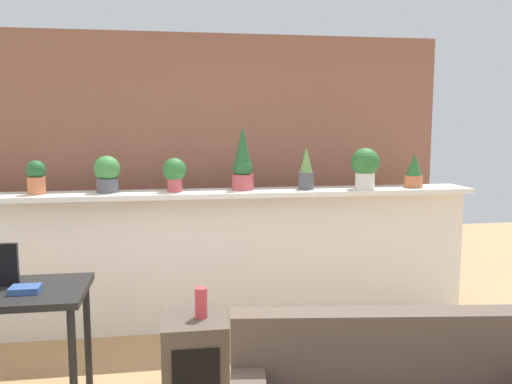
# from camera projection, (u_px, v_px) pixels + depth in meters

# --- Properties ---
(divider_wall) EXTENTS (4.43, 0.16, 1.12)m
(divider_wall) POSITION_uv_depth(u_px,v_px,m) (208.00, 262.00, 4.36)
(divider_wall) COLOR white
(divider_wall) RESTS_ON ground
(plant_shelf) EXTENTS (4.43, 0.39, 0.04)m
(plant_shelf) POSITION_uv_depth(u_px,v_px,m) (207.00, 194.00, 4.25)
(plant_shelf) COLOR white
(plant_shelf) RESTS_ON divider_wall
(brick_wall_behind) EXTENTS (4.43, 0.10, 2.50)m
(brick_wall_behind) POSITION_uv_depth(u_px,v_px,m) (203.00, 173.00, 4.86)
(brick_wall_behind) COLOR #935B47
(brick_wall_behind) RESTS_ON ground
(potted_plant_1) EXTENTS (0.14, 0.14, 0.26)m
(potted_plant_1) POSITION_uv_depth(u_px,v_px,m) (36.00, 177.00, 4.03)
(potted_plant_1) COLOR #C66B42
(potted_plant_1) RESTS_ON plant_shelf
(potted_plant_2) EXTENTS (0.20, 0.20, 0.29)m
(potted_plant_2) POSITION_uv_depth(u_px,v_px,m) (107.00, 173.00, 4.13)
(potted_plant_2) COLOR #4C4C51
(potted_plant_2) RESTS_ON plant_shelf
(potted_plant_3) EXTENTS (0.19, 0.19, 0.27)m
(potted_plant_3) POSITION_uv_depth(u_px,v_px,m) (175.00, 173.00, 4.18)
(potted_plant_3) COLOR #B7474C
(potted_plant_3) RESTS_ON plant_shelf
(potted_plant_4) EXTENTS (0.18, 0.18, 0.53)m
(potted_plant_4) POSITION_uv_depth(u_px,v_px,m) (243.00, 163.00, 4.30)
(potted_plant_4) COLOR #B7474C
(potted_plant_4) RESTS_ON plant_shelf
(potted_plant_5) EXTENTS (0.13, 0.13, 0.35)m
(potted_plant_5) POSITION_uv_depth(u_px,v_px,m) (306.00, 171.00, 4.34)
(potted_plant_5) COLOR #4C4C51
(potted_plant_5) RESTS_ON plant_shelf
(potted_plant_6) EXTENTS (0.24, 0.24, 0.34)m
(potted_plant_6) POSITION_uv_depth(u_px,v_px,m) (365.00, 166.00, 4.38)
(potted_plant_6) COLOR silver
(potted_plant_6) RESTS_ON plant_shelf
(potted_plant_7) EXTENTS (0.15, 0.15, 0.29)m
(potted_plant_7) POSITION_uv_depth(u_px,v_px,m) (414.00, 171.00, 4.48)
(potted_plant_7) COLOR #C66B42
(potted_plant_7) RESTS_ON plant_shelf
(side_cube_shelf) EXTENTS (0.40, 0.41, 0.50)m
(side_cube_shelf) POSITION_uv_depth(u_px,v_px,m) (195.00, 358.00, 3.28)
(side_cube_shelf) COLOR #4C4238
(side_cube_shelf) RESTS_ON ground
(vase_on_shelf) EXTENTS (0.08, 0.08, 0.19)m
(vase_on_shelf) POSITION_uv_depth(u_px,v_px,m) (201.00, 303.00, 3.26)
(vase_on_shelf) COLOR #CC3D47
(vase_on_shelf) RESTS_ON side_cube_shelf
(book_on_desk) EXTENTS (0.16, 0.12, 0.04)m
(book_on_desk) POSITION_uv_depth(u_px,v_px,m) (25.00, 289.00, 2.97)
(book_on_desk) COLOR #2D4C8C
(book_on_desk) RESTS_ON desk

